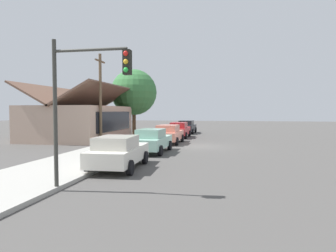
# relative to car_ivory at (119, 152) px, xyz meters

# --- Properties ---
(ground_plane) EXTENTS (120.00, 120.00, 0.00)m
(ground_plane) POSITION_rel_car_ivory_xyz_m (9.91, -2.88, -0.82)
(ground_plane) COLOR #4C4947
(sidewalk_curb) EXTENTS (60.00, 4.20, 0.16)m
(sidewalk_curb) POSITION_rel_car_ivory_xyz_m (9.91, 2.72, -0.74)
(sidewalk_curb) COLOR #A3A099
(sidewalk_curb) RESTS_ON ground
(car_ivory) EXTENTS (4.70, 2.23, 1.59)m
(car_ivory) POSITION_rel_car_ivory_xyz_m (0.00, 0.00, 0.00)
(car_ivory) COLOR silver
(car_ivory) RESTS_ON ground
(car_seafoam) EXTENTS (4.62, 1.99, 1.59)m
(car_seafoam) POSITION_rel_car_ivory_xyz_m (5.72, -0.23, -0.00)
(car_seafoam) COLOR #9ED1BC
(car_seafoam) RESTS_ON ground
(car_coral) EXTENTS (4.75, 2.06, 1.59)m
(car_coral) POSITION_rel_car_ivory_xyz_m (11.53, -0.23, 0.00)
(car_coral) COLOR #EA8C75
(car_coral) RESTS_ON ground
(car_cherry) EXTENTS (4.53, 1.96, 1.59)m
(car_cherry) POSITION_rel_car_ivory_xyz_m (17.17, -0.26, -0.00)
(car_cherry) COLOR red
(car_cherry) RESTS_ON ground
(car_charcoal) EXTENTS (4.79, 2.06, 1.59)m
(car_charcoal) POSITION_rel_car_ivory_xyz_m (23.24, -0.23, -0.00)
(car_charcoal) COLOR #2D3035
(car_charcoal) RESTS_ON ground
(storefront_building) EXTENTS (11.15, 7.50, 5.28)m
(storefront_building) POSITION_rel_car_ivory_xyz_m (13.80, 9.10, 0.95)
(storefront_building) COLOR tan
(storefront_building) RESTS_ON ground
(shade_tree) EXTENTS (5.39, 5.39, 7.66)m
(shade_tree) POSITION_rel_car_ivory_xyz_m (20.80, 5.76, 4.13)
(shade_tree) COLOR brown
(shade_tree) RESTS_ON ground
(traffic_light_main) EXTENTS (0.37, 2.79, 5.20)m
(traffic_light_main) POSITION_rel_car_ivory_xyz_m (-4.21, -0.34, 2.67)
(traffic_light_main) COLOR #383833
(traffic_light_main) RESTS_ON ground
(utility_pole_wooden) EXTENTS (1.80, 0.24, 7.50)m
(utility_pole_wooden) POSITION_rel_car_ivory_xyz_m (10.12, 5.32, 3.11)
(utility_pole_wooden) COLOR brown
(utility_pole_wooden) RESTS_ON ground
(fire_hydrant_red) EXTENTS (0.22, 0.22, 0.71)m
(fire_hydrant_red) POSITION_rel_car_ivory_xyz_m (18.94, 1.32, -0.32)
(fire_hydrant_red) COLOR red
(fire_hydrant_red) RESTS_ON sidewalk_curb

